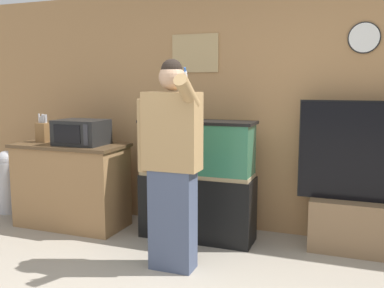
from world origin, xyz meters
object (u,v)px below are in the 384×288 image
object	(u,v)px
person_standing	(171,162)
counter_island	(72,185)
microwave	(82,132)
trash_bin	(8,181)
aquarium_on_stand	(197,180)
knife_block	(43,132)

from	to	relation	value
person_standing	counter_island	bearing A→B (deg)	156.60
microwave	trash_bin	distance (m)	1.39
aquarium_on_stand	person_standing	xyz separation A→B (m)	(0.04, -0.76, 0.32)
person_standing	knife_block	bearing A→B (deg)	160.46
counter_island	microwave	bearing A→B (deg)	-1.99
counter_island	trash_bin	xyz separation A→B (m)	(-1.05, 0.14, -0.07)
counter_island	knife_block	bearing A→B (deg)	177.50
microwave	knife_block	bearing A→B (deg)	177.65
trash_bin	counter_island	bearing A→B (deg)	-7.35
counter_island	trash_bin	distance (m)	1.06
counter_island	knife_block	world-z (taller)	knife_block
microwave	knife_block	distance (m)	0.54
microwave	knife_block	xyz separation A→B (m)	(-0.54, 0.02, -0.02)
microwave	aquarium_on_stand	bearing A→B (deg)	5.02
person_standing	trash_bin	size ratio (longest dim) A/B	2.31
microwave	aquarium_on_stand	world-z (taller)	aquarium_on_stand
aquarium_on_stand	trash_bin	world-z (taller)	aquarium_on_stand
knife_block	trash_bin	world-z (taller)	knife_block
counter_island	aquarium_on_stand	size ratio (longest dim) A/B	1.02
counter_island	person_standing	world-z (taller)	person_standing
knife_block	trash_bin	distance (m)	0.94
trash_bin	microwave	bearing A→B (deg)	-6.64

